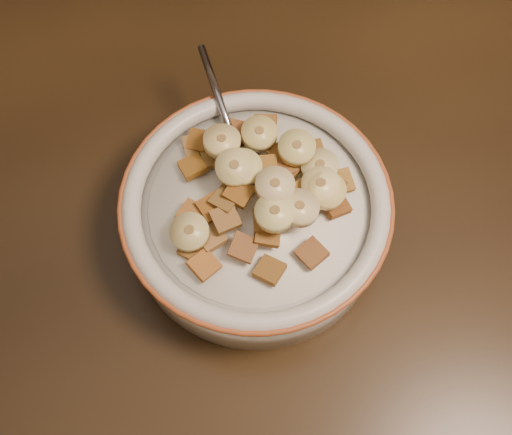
{
  "coord_description": "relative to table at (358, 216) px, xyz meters",
  "views": [
    {
      "loc": [
        -0.12,
        -0.26,
        1.27
      ],
      "look_at": [
        -0.1,
        -0.02,
        0.78
      ],
      "focal_mm": 45.0,
      "sensor_mm": 36.0,
      "label": 1
    }
  ],
  "objects": [
    {
      "name": "banana_slice_0",
      "position": [
        -0.15,
        -0.05,
        0.09
      ],
      "size": [
        0.03,
        0.03,
        0.02
      ],
      "primitive_type": "cylinder",
      "rotation": [
        -0.1,
        0.11,
        3.05
      ],
      "color": "#CDC478",
      "rests_on": "milk"
    },
    {
      "name": "cereal_bowl",
      "position": [
        -0.1,
        -0.02,
        0.05
      ],
      "size": [
        0.21,
        0.21,
        0.05
      ],
      "primitive_type": "cylinder",
      "color": "silver",
      "rests_on": "table"
    },
    {
      "name": "cereal_square_9",
      "position": [
        -0.09,
        -0.05,
        0.09
      ],
      "size": [
        0.02,
        0.02,
        0.01
      ],
      "primitive_type": "cube",
      "rotation": [
        0.23,
        -0.06,
        1.4
      ],
      "color": "brown",
      "rests_on": "milk"
    },
    {
      "name": "cereal_square_27",
      "position": [
        -0.14,
        0.04,
        0.08
      ],
      "size": [
        0.03,
        0.03,
        0.01
      ],
      "primitive_type": "cube",
      "rotation": [
        -0.24,
        -0.12,
        1.17
      ],
      "color": "#96561B",
      "rests_on": "milk"
    },
    {
      "name": "cereal_square_30",
      "position": [
        -0.09,
        0.06,
        0.08
      ],
      "size": [
        0.02,
        0.02,
        0.01
      ],
      "primitive_type": "cube",
      "rotation": [
        -0.12,
        -0.05,
        1.4
      ],
      "color": "brown",
      "rests_on": "milk"
    },
    {
      "name": "cereal_square_3",
      "position": [
        -0.15,
        -0.06,
        0.08
      ],
      "size": [
        0.03,
        0.03,
        0.01
      ],
      "primitive_type": "cube",
      "rotation": [
        -0.03,
        -0.05,
        0.99
      ],
      "color": "brown",
      "rests_on": "milk"
    },
    {
      "name": "cereal_square_25",
      "position": [
        -0.06,
        -0.07,
        0.08
      ],
      "size": [
        0.03,
        0.03,
        0.01
      ],
      "primitive_type": "cube",
      "rotation": [
        -0.07,
        -0.11,
        0.62
      ],
      "color": "#92582A",
      "rests_on": "milk"
    },
    {
      "name": "banana_slice_7",
      "position": [
        -0.11,
        -0.0,
        0.1
      ],
      "size": [
        0.04,
        0.04,
        0.02
      ],
      "primitive_type": "cylinder",
      "rotation": [
        -0.14,
        -0.13,
        2.22
      ],
      "color": "#CAC073",
      "rests_on": "milk"
    },
    {
      "name": "cereal_square_11",
      "position": [
        -0.12,
        -0.02,
        0.09
      ],
      "size": [
        0.03,
        0.03,
        0.01
      ],
      "primitive_type": "cube",
      "rotation": [
        -0.14,
        0.05,
        0.89
      ],
      "color": "brown",
      "rests_on": "milk"
    },
    {
      "name": "cereal_square_19",
      "position": [
        -0.06,
        -0.02,
        0.09
      ],
      "size": [
        0.03,
        0.03,
        0.01
      ],
      "primitive_type": "cube",
      "rotation": [
        0.04,
        0.02,
        2.32
      ],
      "color": "olive",
      "rests_on": "milk"
    },
    {
      "name": "cereal_square_28",
      "position": [
        -0.11,
        0.05,
        0.08
      ],
      "size": [
        0.03,
        0.03,
        0.01
      ],
      "primitive_type": "cube",
      "rotation": [
        -0.09,
        -0.13,
        1.18
      ],
      "color": "brown",
      "rests_on": "milk"
    },
    {
      "name": "cereal_square_23",
      "position": [
        -0.11,
        -0.02,
        0.09
      ],
      "size": [
        0.03,
        0.03,
        0.01
      ],
      "primitive_type": "cube",
      "rotation": [
        -0.06,
        -0.12,
        2.53
      ],
      "color": "brown",
      "rests_on": "milk"
    },
    {
      "name": "cereal_square_20",
      "position": [
        -0.07,
        0.01,
        0.09
      ],
      "size": [
        0.03,
        0.03,
        0.01
      ],
      "primitive_type": "cube",
      "rotation": [
        -0.23,
        -0.09,
        2.26
      ],
      "color": "brown",
      "rests_on": "milk"
    },
    {
      "name": "cereal_square_4",
      "position": [
        -0.03,
        -0.01,
        0.08
      ],
      "size": [
        0.03,
        0.03,
        0.01
      ],
      "primitive_type": "cube",
      "rotation": [
        -0.24,
        -0.1,
        2.18
      ],
      "color": "brown",
      "rests_on": "milk"
    },
    {
      "name": "cereal_square_29",
      "position": [
        -0.09,
        -0.08,
        0.08
      ],
      "size": [
        0.03,
        0.03,
        0.01
      ],
      "primitive_type": "cube",
      "rotation": [
        -0.11,
        0.09,
        0.97
      ],
      "color": "brown",
      "rests_on": "milk"
    },
    {
      "name": "cereal_square_14",
      "position": [
        -0.15,
        -0.03,
        0.08
      ],
      "size": [
        0.03,
        0.03,
        0.01
      ],
      "primitive_type": "cube",
      "rotation": [
        0.01,
        -0.0,
        2.53
      ],
      "color": "#8F5F29",
      "rests_on": "milk"
    },
    {
      "name": "table",
      "position": [
        0.0,
        0.0,
        0.0
      ],
      "size": [
        1.4,
        0.9,
        0.04
      ],
      "primitive_type": "cube",
      "rotation": [
        0.0,
        0.0,
        0.0
      ],
      "color": "#33210F",
      "rests_on": "floor"
    },
    {
      "name": "cereal_square_5",
      "position": [
        -0.14,
        -0.05,
        0.08
      ],
      "size": [
        0.03,
        0.03,
        0.01
      ],
      "primitive_type": "cube",
      "rotation": [
        -0.04,
        0.07,
        0.55
      ],
      "color": "brown",
      "rests_on": "milk"
    },
    {
      "name": "cereal_square_12",
      "position": [
        -0.13,
        0.04,
        0.08
      ],
      "size": [
        0.03,
        0.03,
        0.01
      ],
      "primitive_type": "cube",
      "rotation": [
        -0.1,
        0.05,
        2.36
      ],
      "color": "brown",
      "rests_on": "milk"
    },
    {
      "name": "banana_slice_4",
      "position": [
        -0.05,
        -0.02,
        0.09
      ],
      "size": [
        0.04,
        0.04,
        0.01
      ],
      "primitive_type": "cylinder",
      "rotation": [
        -0.07,
        0.05,
        2.25
      ],
      "color": "beige",
      "rests_on": "milk"
    },
    {
      "name": "cereal_square_10",
      "position": [
        -0.11,
        -0.06,
        0.09
      ],
      "size": [
        0.03,
        0.03,
        0.01
      ],
      "primitive_type": "cube",
      "rotation": [
        0.23,
        -0.13,
        1.14
      ],
      "color": "brown",
      "rests_on": "milk"
    },
    {
      "name": "cereal_square_0",
      "position": [
        -0.09,
        0.01,
        0.09
      ],
      "size": [
        0.02,
        0.02,
        0.01
      ],
      "primitive_type": "cube",
      "rotation": [
        0.19,
        0.04,
        0.05
      ],
      "color": "brown",
      "rests_on": "milk"
    },
    {
      "name": "spoon",
      "position": [
        -0.11,
        0.01,
        0.08
      ],
      "size": [
        0.05,
        0.06,
        0.01
      ],
      "primitive_type": "ellipsoid",
      "rotation": [
        0.0,
        0.0,
        3.39
      ],
      "color": "gray",
      "rests_on": "cereal_bowl"
    },
    {
      "name": "banana_slice_11",
      "position": [
        -0.09,
        -0.04,
        0.11
      ],
      "size": [
        0.04,
        0.04,
        0.01
      ],
      "primitive_type": "cylinder",
      "rotation": [
        -0.05,
        -0.04,
        1.06
      ],
      "color": "#CDC58A",
      "rests_on": "milk"
    },
    {
      "name": "banana_slice_2",
      "position": [
        -0.07,
        -0.04,
        0.1
      ],
      "size": [
        0.04,
        0.04,
        0.01
      ],
      "primitive_type": "cylinder",
      "rotation": [
        0.13,
        -0.04,
        2.65
      ],
      "color": "#D3C286",
      "rests_on": "milk"
    },
    {
      "name": "cereal_square_17",
      "position": [
        -0.04,
        -0.01,
        0.08
      ],
      "size": [
        0.03,
        0.03,
        0.01
      ],
      "primitive_type": "cube",
      "rotation": [
        -0.11,
        0.02,
        2.53
      ],
      "color": "brown",
      "rests_on": "milk"
    },
    {
      "name": "cereal_square_18",
      "position": [
        -0.13,
        -0.03,
        0.09
      ],
      "size": [
        0.03,
        0.03,
        0.01
      ],
      "primitive_type": "cube",
      "rotation": [
        -0.06,
        -0.12,
        2.08
      ],
      "color": "brown",
      "rests_on": "milk"
    },
    {
      "name": "banana_slice_8",
      "position": [
        -0.06,
        0.02,
        0.1
      ],
      "size": [
        0.04,
        0.04,
        0.01
      ],
      "primitive_type": "cylinder",
      "rotation": [
        -0.02,
        -0.07,
        1.97
      ],
      "color": "#DECE6A",
      "rests_on": "milk"
    },
    {
      "name": "cereal_square_21",
      "position": [
        -0.09,
        0.05,
        0.08
      ],
      "size": [
        0.03,
        0.03,
        0.01
      ],
      "primitive_type": "cube",
      "rotation": [
        -0.16,
        -0.08,
        1.86
      ],
      "color": "brown",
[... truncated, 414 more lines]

